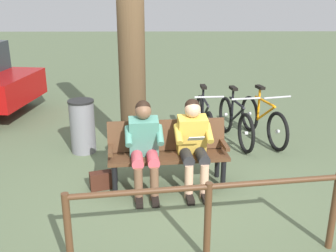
% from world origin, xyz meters
% --- Properties ---
extents(ground_plane, '(40.00, 40.00, 0.00)m').
position_xyz_m(ground_plane, '(0.00, 0.00, 0.00)').
color(ground_plane, '#566647').
extents(bench, '(1.64, 0.65, 0.87)m').
position_xyz_m(bench, '(0.02, -0.11, 0.51)').
color(bench, '#51331E').
rests_on(bench, ground).
extents(person_reading, '(0.52, 0.80, 1.20)m').
position_xyz_m(person_reading, '(-0.32, 0.02, 0.66)').
color(person_reading, gold).
rests_on(person_reading, ground).
extents(person_companion, '(0.52, 0.80, 1.20)m').
position_xyz_m(person_companion, '(0.32, 0.09, 0.66)').
color(person_companion, '#4C8C7A').
rests_on(person_companion, ground).
extents(handbag, '(0.33, 0.23, 0.24)m').
position_xyz_m(handbag, '(0.91, 0.07, 0.12)').
color(handbag, '#3F1E14').
rests_on(handbag, ground).
extents(tree_trunk, '(0.40, 0.40, 4.15)m').
position_xyz_m(tree_trunk, '(0.54, -1.12, 2.08)').
color(tree_trunk, '#4C3823').
rests_on(tree_trunk, ground).
extents(litter_bin, '(0.42, 0.42, 0.87)m').
position_xyz_m(litter_bin, '(1.38, -1.23, 0.44)').
color(litter_bin, slate).
rests_on(litter_bin, ground).
extents(bicycle_purple, '(0.58, 1.64, 0.94)m').
position_xyz_m(bicycle_purple, '(-1.66, -1.74, 0.36)').
color(bicycle_purple, black).
rests_on(bicycle_purple, ground).
extents(bicycle_blue, '(0.49, 1.66, 0.94)m').
position_xyz_m(bicycle_blue, '(-1.17, -1.67, 0.36)').
color(bicycle_blue, black).
rests_on(bicycle_blue, ground).
extents(bicycle_black, '(0.48, 1.68, 0.94)m').
position_xyz_m(bicycle_black, '(-0.64, -1.79, 0.36)').
color(bicycle_black, black).
rests_on(bicycle_black, ground).
extents(railing_fence, '(2.66, 0.44, 0.85)m').
position_xyz_m(railing_fence, '(-0.35, 1.57, 0.58)').
color(railing_fence, '#51331E').
rests_on(railing_fence, ground).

